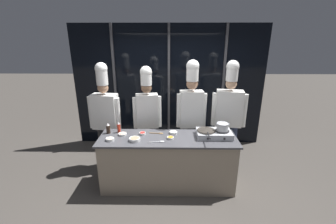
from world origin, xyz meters
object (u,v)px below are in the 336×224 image
Objects in this scene: prep_bowl_chicken at (110,139)px; stock_pot at (222,127)px; frying_pan at (206,130)px; chef_head at (105,111)px; squeeze_bottle_soy at (108,128)px; prep_bowl_bean_sprouts at (173,132)px; squeeze_bottle_chili at (119,127)px; prep_bowl_mushrooms at (135,139)px; chef_line at (191,107)px; portable_stove at (214,134)px; prep_bowl_shrimp at (123,134)px; prep_bowl_carrots at (170,138)px; serving_spoon_slotted at (159,133)px; chef_sous at (147,109)px; chef_pastry at (229,108)px; serving_spoon_solid at (160,142)px; prep_bowl_bell_pepper at (143,133)px.

stock_pot is at bearing 5.46° from prep_bowl_chicken.
prep_bowl_chicken is at bearing -173.84° from frying_pan.
squeeze_bottle_soy is at bearing 118.43° from chef_head.
frying_pan is 0.55m from prep_bowl_bean_sprouts.
squeeze_bottle_chili reaches higher than prep_bowl_mushrooms.
chef_line reaches higher than prep_bowl_mushrooms.
prep_bowl_shrimp is at bearing 178.75° from portable_stove.
prep_bowl_carrots is at bearing 55.44° from chef_line.
squeeze_bottle_chili is 0.92m from prep_bowl_bean_sprouts.
prep_bowl_chicken reaches higher than prep_bowl_shrimp.
frying_pan is 2.71× the size of squeeze_bottle_chili.
frying_pan is at bearing 105.77° from chef_line.
prep_bowl_chicken is 0.76× the size of prep_bowl_mushrooms.
squeeze_bottle_soy reaches higher than serving_spoon_slotted.
prep_bowl_shrimp is at bearing -16.32° from squeeze_bottle_soy.
chef_sous is at bearing 121.66° from prep_bowl_carrots.
frying_pan reaches higher than prep_bowl_shrimp.
chef_line is (1.32, 0.72, 0.31)m from prep_bowl_chicken.
squeeze_bottle_soy is 2.20m from chef_pastry.
serving_spoon_solid is 0.13× the size of chef_head.
chef_head reaches higher than squeeze_bottle_soy.
stock_pot is 0.85m from prep_bowl_carrots.
prep_bowl_chicken is 0.79m from chef_head.
serving_spoon_solid is at bearing -124.30° from prep_bowl_bean_sprouts.
chef_line is (0.84, 0.49, 0.31)m from prep_bowl_bell_pepper.
squeeze_bottle_chili is 1.33m from chef_line.
frying_pan reaches higher than serving_spoon_slotted.
chef_line is at bearing 23.77° from prep_bowl_shrimp.
portable_stove is 3.22× the size of prep_bowl_mushrooms.
chef_sous is at bearing 115.48° from serving_spoon_slotted.
prep_bowl_mushrooms is at bearing -111.45° from prep_bowl_bell_pepper.
chef_sous reaches higher than frying_pan.
chef_sous is at bearing 87.34° from prep_bowl_bell_pepper.
stock_pot reaches higher than prep_bowl_bell_pepper.
prep_bowl_chicken is at bearing -127.28° from prep_bowl_shrimp.
stock_pot reaches higher than prep_bowl_chicken.
frying_pan is 2.04× the size of serving_spoon_solid.
portable_stove is at bearing -179.90° from stock_pot.
prep_bowl_bean_sprouts is 0.07× the size of chef_sous.
prep_bowl_bean_sprouts is at bearing -0.33° from squeeze_bottle_soy.
serving_spoon_slotted is at bearing 172.39° from frying_pan.
serving_spoon_slotted is (0.68, -0.05, -0.08)m from squeeze_bottle_chili.
prep_bowl_chicken is (-0.99, -0.27, 0.00)m from prep_bowl_bean_sprouts.
prep_bowl_chicken is at bearing -70.60° from squeeze_bottle_soy.
prep_bowl_carrots is at bearing -11.09° from squeeze_bottle_soy.
chef_head is at bearing 109.99° from prep_bowl_chicken.
prep_bowl_mushrooms is at bearing -45.79° from squeeze_bottle_chili.
chef_line is at bearing 129.98° from stock_pot.
prep_bowl_mushrooms reaches higher than prep_bowl_carrots.
stock_pot is at bearing 144.00° from chef_sous.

